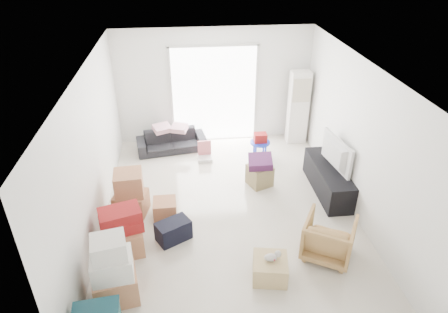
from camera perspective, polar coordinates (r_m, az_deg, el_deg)
room_shell at (r=6.67m, az=0.83°, el=1.32°), size 4.98×6.48×3.18m
sliding_door at (r=9.42m, az=-1.41°, el=9.35°), size 2.10×0.04×2.33m
ac_tower at (r=9.61m, az=10.54°, el=6.91°), size 0.45×0.30×1.75m
tv_console at (r=8.07m, az=14.62°, el=-3.13°), size 0.49×1.65×0.55m
television at (r=7.89m, az=14.93°, el=-1.04°), size 0.74×1.11×0.14m
sofa at (r=9.33m, az=-7.55°, el=2.61°), size 1.63×0.69×0.62m
pillow_left at (r=9.23m, az=-8.90°, el=4.68°), size 0.42×0.38×0.11m
pillow_right at (r=9.18m, az=-6.44°, el=4.80°), size 0.45×0.41×0.13m
armchair at (r=6.53m, az=14.79°, el=-10.92°), size 0.98×0.97×0.76m
box_stack_a at (r=5.81m, az=-15.52°, el=-15.72°), size 0.67×0.59×1.08m
box_stack_b at (r=6.60m, az=-14.30°, el=-10.38°), size 0.73×0.69×0.79m
box_stack_c at (r=7.36m, az=-13.28°, el=-5.16°), size 0.65×0.58×0.84m
loose_box at (r=7.28m, az=-8.43°, el=-7.41°), size 0.41×0.41×0.34m
duffel_bag at (r=6.78m, az=-7.24°, el=-10.47°), size 0.64×0.55×0.35m
ottoman at (r=8.07m, az=5.11°, el=-2.69°), size 0.56×0.56×0.43m
blanket at (r=7.92m, az=5.20°, el=-0.96°), size 0.52×0.52×0.14m
kids_table at (r=8.96m, az=5.18°, el=2.28°), size 0.45×0.45×0.58m
toy_walker at (r=8.97m, az=-2.76°, el=0.27°), size 0.33×0.29×0.43m
wood_crate at (r=6.15m, az=6.58°, el=-15.60°), size 0.58×0.58×0.33m
plush_bunny at (r=6.01m, az=6.96°, el=-14.00°), size 0.26×0.15×0.13m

